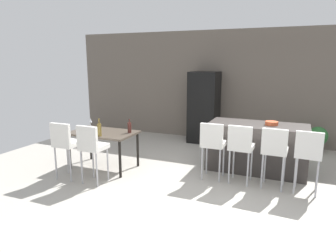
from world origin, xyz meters
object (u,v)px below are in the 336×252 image
Objects in this scene: dining_chair_near at (65,142)px; kitchen_island at (257,147)px; bar_chair_middle at (241,145)px; bar_chair_far at (309,152)px; wine_glass_left at (90,121)px; refrigerator at (204,107)px; fruit_bowl at (272,123)px; wine_bottle_corner at (129,127)px; dining_chair_far at (92,145)px; bar_chair_right at (275,148)px; wine_bottle_right at (99,130)px; dining_table at (103,135)px; bar_chair_left at (213,142)px; potted_plant at (318,138)px.

kitchen_island is at bearing 30.42° from dining_chair_near.
bar_chair_middle is 1.06m from bar_chair_far.
wine_glass_left is 3.01m from refrigerator.
bar_chair_middle reaches higher than fruit_bowl.
bar_chair_middle is 2.13m from wine_bottle_corner.
fruit_bowl is (2.78, 1.85, 0.26)m from dining_chair_far.
bar_chair_right and dining_chair_near have the same top height.
bar_chair_middle is 3.15× the size of wine_bottle_right.
wine_bottle_right is at bearing -109.79° from refrigerator.
bar_chair_far is 3.15× the size of wine_bottle_right.
dining_chair_near is at bearing -160.89° from bar_chair_middle.
wine_glass_left reaches higher than dining_table.
dining_table is (-2.15, -0.26, -0.03)m from bar_chair_left.
dining_chair_far is 3.34m from fruit_bowl.
bar_chair_far reaches higher than potted_plant.
wine_bottle_right is at bearing -152.68° from kitchen_island.
refrigerator is at bearing 65.61° from dining_table.
kitchen_island is 1.22m from bar_chair_far.
dining_chair_near is at bearing -163.74° from bar_chair_right.
wine_bottle_corner reaches higher than potted_plant.
bar_chair_middle is at bearing -1.33° from wine_glass_left.
wine_bottle_right reaches higher than potted_plant.
bar_chair_far is 3.51m from refrigerator.
wine_bottle_corner is at bearing -159.50° from fruit_bowl.
dining_table is 5.34× the size of fruit_bowl.
bar_chair_left is 6.03× the size of wine_glass_left.
fruit_bowl is at bearing 98.88° from bar_chair_right.
dining_chair_far is 0.57× the size of refrigerator.
bar_chair_right is at bearing 16.26° from dining_chair_near.
bar_chair_right is 0.88m from fruit_bowl.
refrigerator is (-0.91, 2.49, 0.22)m from bar_chair_left.
dining_chair_far is 1.66× the size of potted_plant.
wine_bottle_right is at bearing 45.80° from dining_chair_near.
dining_chair_far is 4.38× the size of fruit_bowl.
wine_bottle_corner is 1.09m from wine_glass_left.
potted_plant is at bearing 39.30° from dining_chair_near.
bar_chair_left is 1.55m from bar_chair_far.
bar_chair_left reaches higher than wine_glass_left.
bar_chair_left is 2.17m from dining_table.
dining_table is (-3.70, -0.26, -0.03)m from bar_chair_far.
bar_chair_left is at bearing -180.00° from bar_chair_far.
wine_bottle_corner is (0.38, 0.45, -0.02)m from wine_bottle_right.
bar_chair_right is (0.55, -0.00, 0.00)m from bar_chair_middle.
dining_chair_far is 6.03× the size of wine_glass_left.
dining_chair_far is (0.29, -0.76, 0.03)m from dining_table.
bar_chair_right is 3.08m from dining_chair_far.
kitchen_island is 1.76× the size of dining_chair_near.
wine_glass_left is (-3.19, 0.07, 0.17)m from bar_chair_middle.
bar_chair_left and bar_chair_middle have the same top height.
refrigerator reaches higher than bar_chair_middle.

